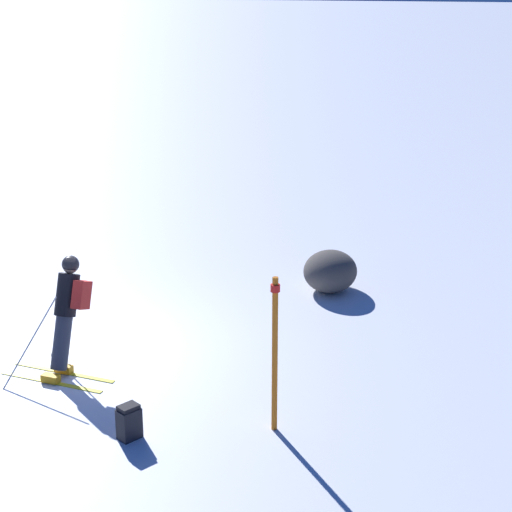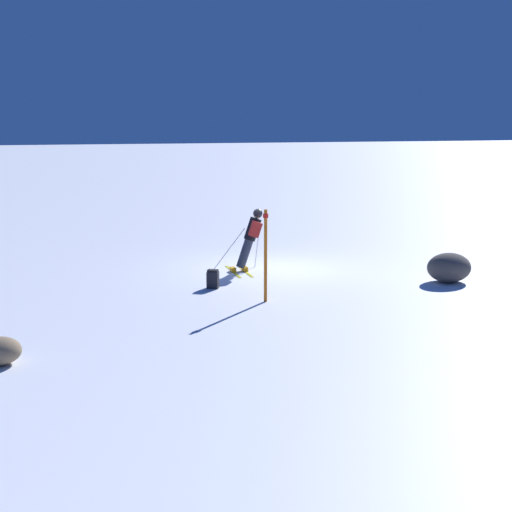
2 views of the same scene
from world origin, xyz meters
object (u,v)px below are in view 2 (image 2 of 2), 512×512
Objects in this scene: skier at (251,236)px; spare_backpack at (213,279)px; trail_marker at (266,252)px; exposed_boulder_0 at (449,268)px.

skier is 2.58m from spare_backpack.
trail_marker reaches higher than spare_backpack.
spare_backpack is at bearing -69.41° from trail_marker.
skier is 5.67m from exposed_boulder_0.
trail_marker reaches higher than exposed_boulder_0.
skier is 0.83× the size of trail_marker.
exposed_boulder_0 is 0.55× the size of trail_marker.
trail_marker is (1.07, 3.57, 0.19)m from skier.
trail_marker is at bearing -36.77° from spare_backpack.
trail_marker is (-0.70, 1.87, 0.98)m from spare_backpack.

